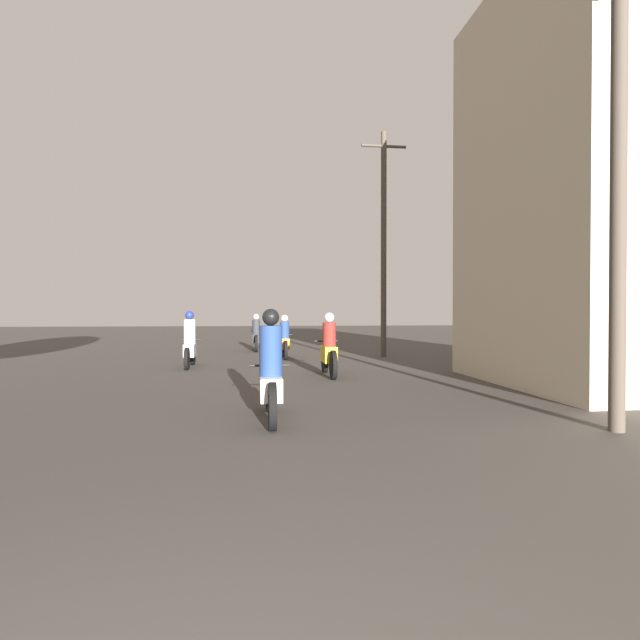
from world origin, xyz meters
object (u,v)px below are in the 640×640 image
Objects in this scene: utility_pole_near at (619,140)px; motorcycle_black at (256,336)px; motorcycle_yellow at (329,351)px; building_right_near at (626,184)px; motorcycle_orange at (284,341)px; utility_pole_far at (384,240)px; motorcycle_green at (270,332)px; motorcycle_white at (271,377)px; motorcycle_silver at (190,345)px.

motorcycle_black is at bearing 107.17° from utility_pole_near.
motorcycle_yellow is 7.51m from building_right_near.
utility_pole_far is (3.51, 0.23, 3.52)m from motorcycle_orange.
utility_pole_far is (3.68, -8.13, 3.53)m from motorcycle_green.
motorcycle_black reaches higher than motorcycle_green.
motorcycle_white is at bearing 164.05° from utility_pole_near.
motorcycle_silver is at bearing -111.81° from motorcycle_green.
utility_pole_far is (-3.41, 7.33, -0.20)m from building_right_near.
motorcycle_white is 9.82m from motorcycle_orange.
utility_pole_far is at bearing 114.93° from building_right_near.
motorcycle_white is at bearing -100.03° from motorcycle_green.
utility_pole_far is at bearing 66.29° from motorcycle_yellow.
motorcycle_black is at bearing 84.48° from motorcycle_white.
motorcycle_yellow is 8.63m from motorcycle_black.
utility_pole_far is at bearing 60.63° from motorcycle_white.
building_right_near is 1.09× the size of utility_pole_far.
building_right_near reaches higher than motorcycle_silver.
utility_pole_near reaches higher than motorcycle_green.
motorcycle_green is at bearing 114.63° from building_right_near.
motorcycle_silver is at bearing -113.78° from motorcycle_black.
utility_pole_near is at bearing -130.19° from building_right_near.
motorcycle_silver is at bearing 99.37° from motorcycle_white.
motorcycle_orange is at bearing 134.26° from building_right_near.
motorcycle_orange is 0.95× the size of motorcycle_black.
building_right_near is (7.85, -10.65, 3.72)m from motorcycle_black.
motorcycle_black is 6.57m from utility_pole_far.
motorcycle_silver reaches higher than motorcycle_white.
utility_pole_far is at bearing -73.60° from motorcycle_green.
building_right_near is (7.09, -15.46, 3.73)m from motorcycle_green.
building_right_near reaches higher than motorcycle_orange.
utility_pole_far reaches higher than motorcycle_silver.
motorcycle_white is 0.98× the size of motorcycle_silver.
motorcycle_white is at bearing -160.88° from building_right_near.
motorcycle_black is 0.28× the size of utility_pole_near.
building_right_near is at bearing -15.16° from motorcycle_yellow.
utility_pole_near is (3.76, -19.41, 3.17)m from motorcycle_green.
motorcycle_green is 0.24× the size of building_right_near.
motorcycle_yellow is at bearing -41.03° from motorcycle_silver.
utility_pole_far reaches higher than utility_pole_near.
utility_pole_near reaches higher than motorcycle_silver.
utility_pole_far is (2.75, 5.14, 3.50)m from motorcycle_yellow.
motorcycle_orange is at bearing 107.98° from utility_pole_near.
motorcycle_yellow is 1.05× the size of motorcycle_silver.
motorcycle_green is 0.29× the size of utility_pole_near.
motorcycle_green is 17.42m from building_right_near.
motorcycle_white is at bearing -104.32° from motorcycle_orange.
motorcycle_yellow is at bearing 114.69° from utility_pole_near.
motorcycle_green is at bearing 100.95° from utility_pole_near.
motorcycle_green is at bearing 74.94° from motorcycle_black.
motorcycle_white is at bearing -95.71° from motorcycle_black.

